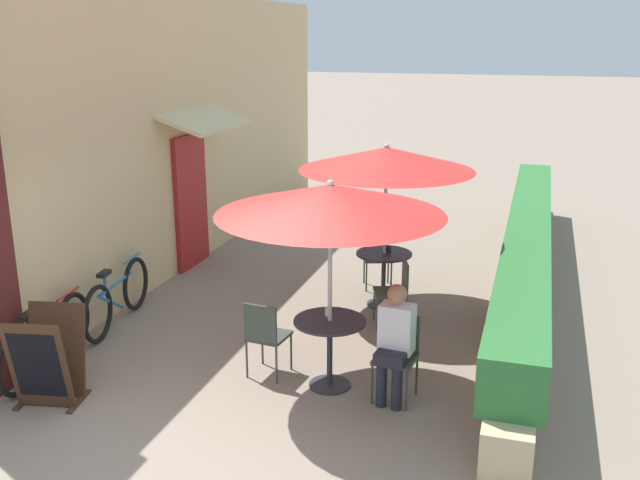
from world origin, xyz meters
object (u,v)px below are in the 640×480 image
patio_umbrella_mid (387,159)px  coffee_cup_near (328,311)px  bicycle_second (117,297)px  patio_umbrella_near (330,200)px  cafe_chair_near_left (265,333)px  cafe_chair_near_right (398,350)px  patio_table_near (330,339)px  seated_patron_near_right (395,339)px  menu_board (48,358)px  bicycle_leaning (46,340)px  cafe_chair_mid_right (396,288)px  patio_table_mid (384,268)px  cafe_chair_mid_left (373,254)px  coffee_cup_mid (389,249)px

patio_umbrella_mid → coffee_cup_near: bearing=-92.2°
bicycle_second → patio_umbrella_near: bearing=-21.6°
patio_umbrella_near → cafe_chair_near_left: 1.68m
cafe_chair_near_left → cafe_chair_near_right: size_ratio=1.00×
patio_table_near → seated_patron_near_right: 0.73m
patio_table_near → menu_board: 2.85m
patio_umbrella_mid → cafe_chair_near_right: bearing=-74.5°
patio_umbrella_near → bicycle_second: (-3.06, 0.79, -1.66)m
cafe_chair_near_left → bicycle_leaning: cafe_chair_near_left is taller
bicycle_second → cafe_chair_mid_right: bearing=9.4°
patio_table_mid → cafe_chair_mid_left: size_ratio=0.87×
patio_table_mid → menu_board: size_ratio=0.78×
cafe_chair_near_left → coffee_cup_mid: (0.81, 2.51, 0.28)m
seated_patron_near_right → patio_table_mid: (-0.67, 2.57, -0.15)m
seated_patron_near_right → cafe_chair_mid_left: bearing=-66.8°
cafe_chair_near_right → bicycle_leaning: 3.84m
seated_patron_near_right → cafe_chair_mid_right: bearing=-72.9°
patio_umbrella_near → menu_board: (-2.61, -1.15, -1.56)m
patio_umbrella_mid → bicycle_leaning: bearing=-135.6°
patio_umbrella_near → coffee_cup_near: size_ratio=25.70×
cafe_chair_near_left → menu_board: 2.21m
coffee_cup_mid → seated_patron_near_right: bearing=-76.6°
cafe_chair_near_left → cafe_chair_mid_left: (0.46, 3.11, 0.00)m
cafe_chair_mid_right → menu_board: size_ratio=0.90×
coffee_cup_near → cafe_chair_mid_right: size_ratio=0.10×
patio_table_near → seated_patron_near_right: size_ratio=0.61×
patio_umbrella_near → coffee_cup_near: 1.24m
coffee_cup_near → coffee_cup_mid: bearing=86.7°
seated_patron_near_right → menu_board: bearing=23.7°
cafe_chair_near_left → coffee_cup_near: cafe_chair_near_left is taller
patio_umbrella_near → seated_patron_near_right: (0.71, -0.11, -1.35)m
patio_table_mid → cafe_chair_near_left: bearing=-107.2°
seated_patron_near_right → cafe_chair_mid_left: size_ratio=1.44×
cafe_chair_mid_right → patio_umbrella_mid: bearing=6.1°
patio_umbrella_near → bicycle_leaning: 3.55m
cafe_chair_near_left → cafe_chair_mid_left: bearing=88.0°
patio_table_near → patio_umbrella_mid: bearing=89.1°
patio_umbrella_near → menu_board: size_ratio=2.39×
patio_umbrella_near → patio_umbrella_mid: bearing=89.1°
cafe_chair_near_right → cafe_chair_mid_right: (-0.38, 1.81, 0.00)m
coffee_cup_near → cafe_chair_mid_left: size_ratio=0.10×
cafe_chair_near_left → patio_umbrella_mid: bearing=79.1°
patio_umbrella_near → cafe_chair_near_right: size_ratio=2.66×
coffee_cup_mid → bicycle_second: 3.61m
patio_table_mid → menu_board: (-2.65, -3.61, -0.06)m
cafe_chair_near_right → patio_table_mid: bearing=-68.2°
seated_patron_near_right → bicycle_leaning: (-3.78, -0.47, -0.32)m
patio_umbrella_near → cafe_chair_near_left: patio_umbrella_near is taller
coffee_cup_mid → bicycle_leaning: size_ratio=0.05×
cafe_chair_near_right → bicycle_second: cafe_chair_near_right is taller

